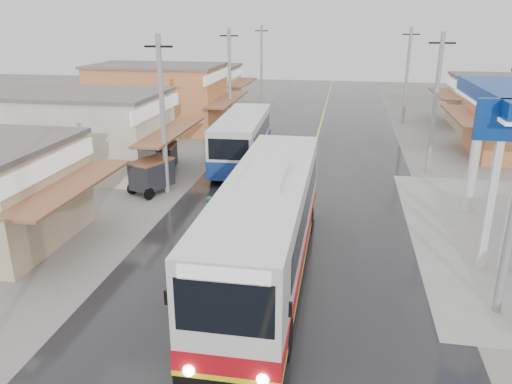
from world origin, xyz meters
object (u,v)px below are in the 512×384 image
at_px(second_bus, 243,139).
at_px(tricycle_far, 164,156).
at_px(tricycle_near, 151,174).
at_px(coach_bus, 267,225).
at_px(cyclist, 211,224).

distance_m(second_bus, tricycle_far, 4.90).
relative_size(second_bus, tricycle_near, 3.50).
bearing_deg(second_bus, coach_bus, -77.31).
bearing_deg(cyclist, second_bus, 82.58).
bearing_deg(tricycle_near, cyclist, -26.39).
distance_m(tricycle_near, tricycle_far, 3.74).
height_order(second_bus, cyclist, second_bus).
height_order(tricycle_near, tricycle_far, tricycle_near).
relative_size(second_bus, tricycle_far, 4.25).
bearing_deg(tricycle_near, coach_bus, -25.17).
xyz_separation_m(second_bus, cyclist, (0.89, -10.88, -1.03)).
height_order(coach_bus, second_bus, coach_bus).
distance_m(coach_bus, cyclist, 4.09).
distance_m(second_bus, tricycle_near, 6.94).
bearing_deg(cyclist, coach_bus, -56.58).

